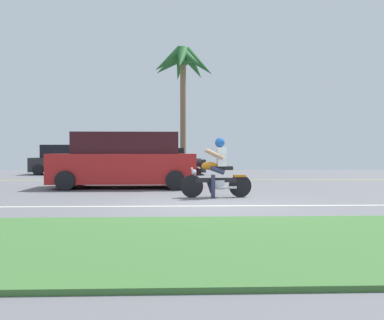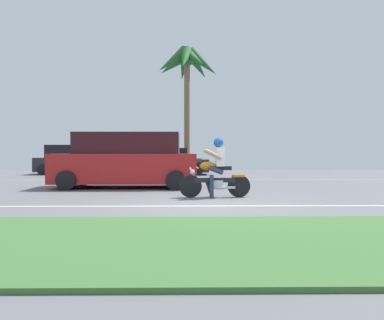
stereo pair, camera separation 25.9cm
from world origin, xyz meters
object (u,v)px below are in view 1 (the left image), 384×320
(parked_car_1, at_px, (164,162))
(palm_tree_0, at_px, (183,66))
(suv_nearby, at_px, (126,161))
(parked_car_0, at_px, (69,161))
(motorcyclist, at_px, (217,172))

(parked_car_1, height_order, palm_tree_0, palm_tree_0)
(suv_nearby, distance_m, palm_tree_0, 12.43)
(parked_car_0, xyz_separation_m, parked_car_1, (5.28, -0.50, -0.07))
(parked_car_1, relative_size, palm_tree_0, 0.55)
(motorcyclist, distance_m, suv_nearby, 4.20)
(motorcyclist, relative_size, suv_nearby, 0.38)
(parked_car_1, bearing_deg, palm_tree_0, 70.38)
(suv_nearby, distance_m, parked_car_1, 7.97)
(motorcyclist, bearing_deg, parked_car_1, 99.42)
(suv_nearby, height_order, parked_car_1, suv_nearby)
(suv_nearby, relative_size, parked_car_1, 1.18)
(parked_car_0, distance_m, parked_car_1, 5.31)
(motorcyclist, relative_size, palm_tree_0, 0.25)
(palm_tree_0, bearing_deg, motorcyclist, -86.93)
(parked_car_0, bearing_deg, palm_tree_0, 21.48)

